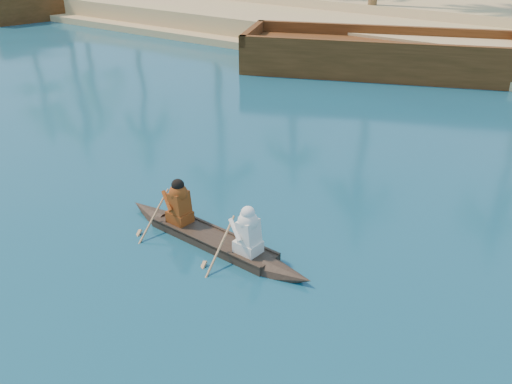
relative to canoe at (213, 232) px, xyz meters
The scene contains 2 objects.
canoe is the anchor object (origin of this frame).
barge_mid 15.77m from the canoe, 99.92° to the left, with size 12.37×7.83×1.96m.
Camera 1 is at (1.92, -1.78, 6.53)m, focal length 40.00 mm.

